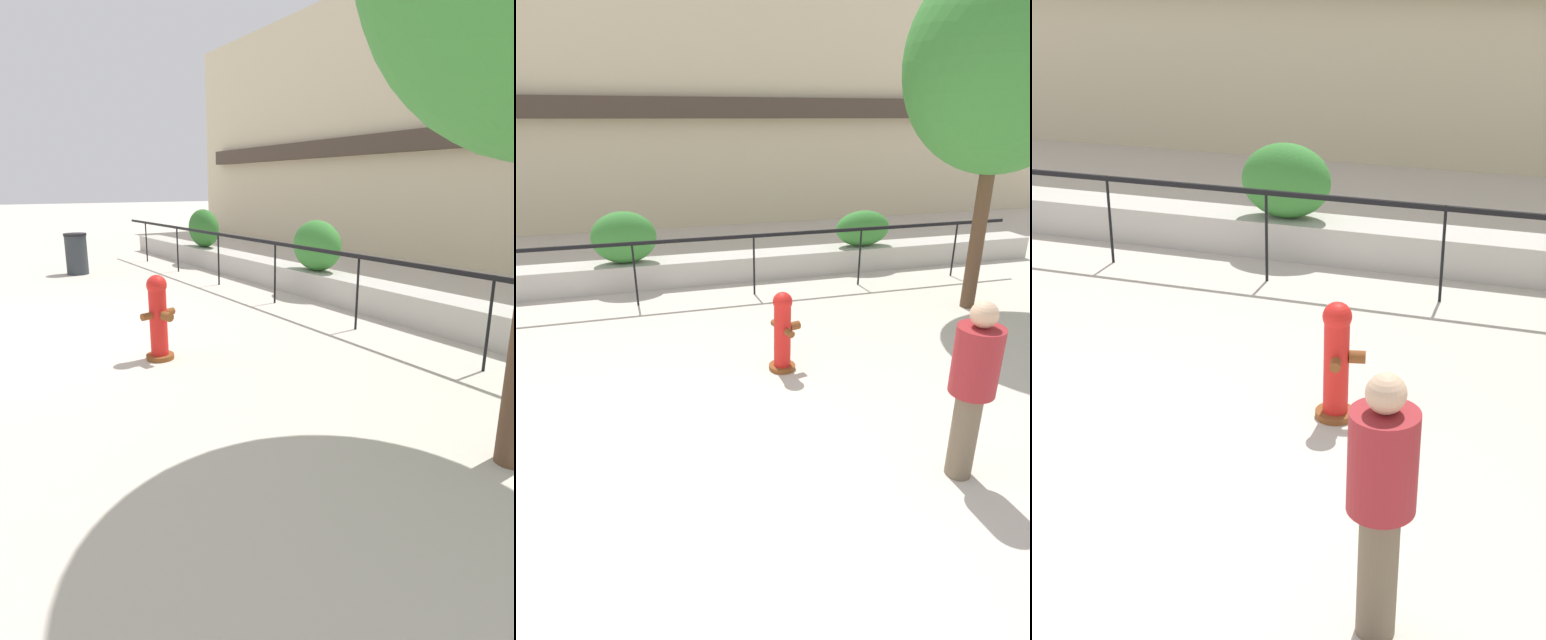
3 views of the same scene
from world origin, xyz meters
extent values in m
cube|color=beige|center=(0.00, 12.00, 4.00)|extent=(30.00, 1.00, 8.00)
cube|color=#3F3328|center=(0.00, 11.32, 3.36)|extent=(27.00, 0.36, 0.56)
cube|color=#B7B2A8|center=(0.00, 6.00, 0.25)|extent=(18.00, 0.70, 0.50)
cube|color=black|center=(0.00, 4.90, 1.12)|extent=(15.00, 0.05, 0.06)
cylinder|color=black|center=(-6.43, 4.90, 0.57)|extent=(0.04, 0.04, 1.15)
cylinder|color=black|center=(-4.29, 4.90, 0.57)|extent=(0.04, 0.04, 1.15)
cylinder|color=black|center=(-2.14, 4.90, 0.57)|extent=(0.04, 0.04, 1.15)
cylinder|color=black|center=(0.00, 4.90, 0.57)|extent=(0.04, 0.04, 1.15)
cylinder|color=black|center=(2.14, 4.90, 0.57)|extent=(0.04, 0.04, 1.15)
cylinder|color=black|center=(4.29, 4.90, 0.57)|extent=(0.04, 0.04, 1.15)
ellipsoid|color=#2D6B28|center=(-4.95, 6.00, 1.01)|extent=(1.37, 0.62, 1.02)
ellipsoid|color=#387F33|center=(-0.13, 6.00, 0.99)|extent=(1.22, 0.70, 0.99)
cylinder|color=brown|center=(1.76, 1.87, 0.03)|extent=(0.42, 0.42, 0.06)
cylinder|color=red|center=(1.76, 1.87, 0.48)|extent=(0.27, 0.27, 0.85)
sphere|color=red|center=(1.76, 1.87, 0.95)|extent=(0.25, 0.25, 0.25)
cylinder|color=brown|center=(1.93, 1.91, 0.59)|extent=(0.16, 0.14, 0.11)
cylinder|color=brown|center=(1.80, 1.70, 0.59)|extent=(0.12, 0.14, 0.09)
cylinder|color=brown|center=(1.72, 2.03, 0.59)|extent=(0.12, 0.14, 0.09)
cylinder|color=#2D3338|center=(-5.32, 2.65, 0.47)|extent=(0.52, 0.52, 0.95)
cylinder|color=black|center=(-5.32, 2.65, 0.98)|extent=(0.55, 0.55, 0.06)
camera|label=1|loc=(7.45, -0.41, 2.13)|focal=28.00mm
camera|label=2|loc=(-0.01, -3.79, 3.12)|focal=28.00mm
camera|label=3|loc=(3.61, -4.79, 3.83)|focal=50.00mm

